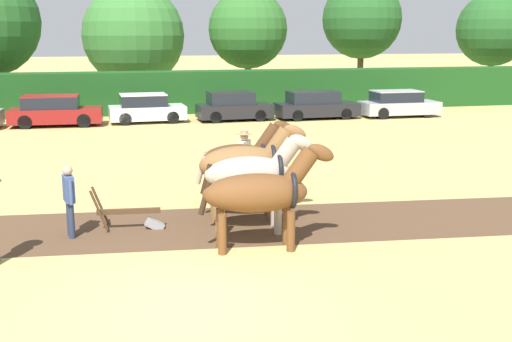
{
  "coord_description": "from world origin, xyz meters",
  "views": [
    {
      "loc": [
        -1.15,
        -10.17,
        4.56
      ],
      "look_at": [
        2.49,
        5.38,
        1.1
      ],
      "focal_mm": 45.0,
      "sensor_mm": 36.0,
      "label": 1
    }
  ],
  "objects_px": {
    "farmer_at_plow": "(69,196)",
    "parked_car_center_right": "(146,109)",
    "draft_horse_lead_right": "(253,175)",
    "parked_car_right": "(233,107)",
    "parked_car_far_right": "(316,105)",
    "parked_car_end_right": "(398,104)",
    "draft_horse_lead_left": "(261,192)",
    "parked_car_center": "(55,111)",
    "tree_center_right": "(494,29)",
    "farmer_beside_team": "(244,155)",
    "draft_horse_trail_right": "(242,159)",
    "tree_center": "(362,19)",
    "tree_left": "(134,36)",
    "draft_horse_trail_left": "(247,165)",
    "tree_center_left": "(248,29)",
    "plow": "(135,216)"
  },
  "relations": [
    {
      "from": "draft_horse_trail_right",
      "to": "farmer_beside_team",
      "type": "bearing_deg",
      "value": 80.61
    },
    {
      "from": "tree_center",
      "to": "tree_left",
      "type": "bearing_deg",
      "value": -179.37
    },
    {
      "from": "farmer_beside_team",
      "to": "parked_car_center",
      "type": "bearing_deg",
      "value": 149.02
    },
    {
      "from": "draft_horse_lead_left",
      "to": "farmer_at_plow",
      "type": "distance_m",
      "value": 4.4
    },
    {
      "from": "tree_left",
      "to": "tree_center_left",
      "type": "height_order",
      "value": "tree_left"
    },
    {
      "from": "draft_horse_lead_right",
      "to": "farmer_at_plow",
      "type": "bearing_deg",
      "value": 177.1
    },
    {
      "from": "tree_center",
      "to": "parked_car_center",
      "type": "xyz_separation_m",
      "value": [
        -20.65,
        -11.09,
        -4.75
      ]
    },
    {
      "from": "parked_car_center",
      "to": "tree_center_left",
      "type": "bearing_deg",
      "value": 39.23
    },
    {
      "from": "tree_center",
      "to": "draft_horse_trail_right",
      "type": "distance_m",
      "value": 31.8
    },
    {
      "from": "tree_center_left",
      "to": "parked_car_right",
      "type": "height_order",
      "value": "tree_center_left"
    },
    {
      "from": "draft_horse_trail_right",
      "to": "tree_center",
      "type": "bearing_deg",
      "value": 67.48
    },
    {
      "from": "tree_center_right",
      "to": "parked_car_center",
      "type": "bearing_deg",
      "value": -161.2
    },
    {
      "from": "draft_horse_trail_left",
      "to": "farmer_beside_team",
      "type": "distance_m",
      "value": 2.78
    },
    {
      "from": "tree_center_left",
      "to": "parked_car_center",
      "type": "height_order",
      "value": "tree_center_left"
    },
    {
      "from": "parked_car_center_right",
      "to": "parked_car_far_right",
      "type": "height_order",
      "value": "parked_car_center_right"
    },
    {
      "from": "tree_center_right",
      "to": "farmer_beside_team",
      "type": "xyz_separation_m",
      "value": [
        -24.6,
        -25.78,
        -3.7
      ]
    },
    {
      "from": "tree_center",
      "to": "farmer_beside_team",
      "type": "relative_size",
      "value": 4.63
    },
    {
      "from": "farmer_at_plow",
      "to": "parked_car_center_right",
      "type": "relative_size",
      "value": 0.42
    },
    {
      "from": "parked_car_center",
      "to": "farmer_at_plow",
      "type": "bearing_deg",
      "value": -82.66
    },
    {
      "from": "parked_car_right",
      "to": "parked_car_far_right",
      "type": "height_order",
      "value": "parked_car_right"
    },
    {
      "from": "tree_left",
      "to": "draft_horse_trail_right",
      "type": "relative_size",
      "value": 2.91
    },
    {
      "from": "parked_car_end_right",
      "to": "draft_horse_lead_left",
      "type": "bearing_deg",
      "value": -122.71
    },
    {
      "from": "farmer_at_plow",
      "to": "parked_car_end_right",
      "type": "height_order",
      "value": "farmer_at_plow"
    },
    {
      "from": "tree_left",
      "to": "parked_car_center_right",
      "type": "xyz_separation_m",
      "value": [
        0.0,
        -10.64,
        -3.65
      ]
    },
    {
      "from": "tree_center_left",
      "to": "parked_car_center",
      "type": "xyz_separation_m",
      "value": [
        -11.76,
        -8.8,
        -4.03
      ]
    },
    {
      "from": "draft_horse_trail_left",
      "to": "draft_horse_lead_left",
      "type": "bearing_deg",
      "value": -89.69
    },
    {
      "from": "draft_horse_lead_left",
      "to": "draft_horse_lead_right",
      "type": "distance_m",
      "value": 1.19
    },
    {
      "from": "parked_car_end_right",
      "to": "draft_horse_lead_right",
      "type": "bearing_deg",
      "value": -124.13
    },
    {
      "from": "tree_left",
      "to": "parked_car_end_right",
      "type": "xyz_separation_m",
      "value": [
        13.67,
        -11.48,
        -3.66
      ]
    },
    {
      "from": "parked_car_center_right",
      "to": "tree_center_left",
      "type": "bearing_deg",
      "value": 47.05
    },
    {
      "from": "tree_center",
      "to": "parked_car_far_right",
      "type": "distance_m",
      "value": 14.23
    },
    {
      "from": "draft_horse_trail_left",
      "to": "plow",
      "type": "bearing_deg",
      "value": -167.8
    },
    {
      "from": "parked_car_center",
      "to": "parked_car_end_right",
      "type": "xyz_separation_m",
      "value": [
        18.17,
        -0.57,
        -0.04
      ]
    },
    {
      "from": "draft_horse_lead_left",
      "to": "draft_horse_lead_right",
      "type": "bearing_deg",
      "value": 90.7
    },
    {
      "from": "tree_left",
      "to": "tree_center_right",
      "type": "bearing_deg",
      "value": -0.82
    },
    {
      "from": "tree_center",
      "to": "draft_horse_trail_left",
      "type": "relative_size",
      "value": 2.96
    },
    {
      "from": "tree_center",
      "to": "draft_horse_lead_right",
      "type": "relative_size",
      "value": 3.12
    },
    {
      "from": "tree_center_right",
      "to": "plow",
      "type": "relative_size",
      "value": 4.38
    },
    {
      "from": "tree_center_right",
      "to": "parked_car_right",
      "type": "distance_m",
      "value": 24.63
    },
    {
      "from": "farmer_at_plow",
      "to": "parked_car_far_right",
      "type": "height_order",
      "value": "farmer_at_plow"
    },
    {
      "from": "draft_horse_lead_right",
      "to": "draft_horse_trail_right",
      "type": "xyz_separation_m",
      "value": [
        0.23,
        2.36,
        -0.1
      ]
    },
    {
      "from": "draft_horse_lead_right",
      "to": "plow",
      "type": "bearing_deg",
      "value": 167.79
    },
    {
      "from": "parked_car_center",
      "to": "parked_car_right",
      "type": "distance_m",
      "value": 9.03
    },
    {
      "from": "farmer_at_plow",
      "to": "parked_car_right",
      "type": "relative_size",
      "value": 0.42
    },
    {
      "from": "plow",
      "to": "parked_car_center",
      "type": "bearing_deg",
      "value": 104.72
    },
    {
      "from": "tree_center_right",
      "to": "farmer_beside_team",
      "type": "bearing_deg",
      "value": -133.66
    },
    {
      "from": "parked_car_center",
      "to": "draft_horse_lead_left",
      "type": "bearing_deg",
      "value": -72.14
    },
    {
      "from": "tree_center",
      "to": "draft_horse_trail_right",
      "type": "height_order",
      "value": "tree_center"
    },
    {
      "from": "farmer_at_plow",
      "to": "parked_car_center_right",
      "type": "xyz_separation_m",
      "value": [
        2.9,
        18.82,
        -0.25
      ]
    },
    {
      "from": "draft_horse_lead_right",
      "to": "parked_car_center",
      "type": "distance_m",
      "value": 19.98
    }
  ]
}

